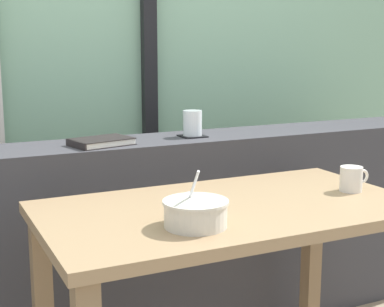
% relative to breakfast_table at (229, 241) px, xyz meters
% --- Properties ---
extents(outdoor_backdrop, '(4.80, 0.08, 2.80)m').
position_rel_breakfast_table_xyz_m(outdoor_backdrop, '(-0.03, 1.31, 0.78)').
color(outdoor_backdrop, '#84B293').
rests_on(outdoor_backdrop, ground).
extents(window_divider_post, '(0.07, 0.05, 2.60)m').
position_rel_breakfast_table_xyz_m(window_divider_post, '(0.22, 1.24, 0.68)').
color(window_divider_post, black).
rests_on(window_divider_post, ground).
extents(dark_console_ledge, '(2.80, 0.32, 0.86)m').
position_rel_breakfast_table_xyz_m(dark_console_ledge, '(-0.03, 0.62, -0.19)').
color(dark_console_ledge, '#38383D').
rests_on(dark_console_ledge, ground).
extents(breakfast_table, '(1.18, 0.65, 0.74)m').
position_rel_breakfast_table_xyz_m(breakfast_table, '(0.00, 0.00, 0.00)').
color(breakfast_table, '#826849').
rests_on(breakfast_table, ground).
extents(coaster_square, '(0.10, 0.10, 0.00)m').
position_rel_breakfast_table_xyz_m(coaster_square, '(0.16, 0.61, 0.24)').
color(coaster_square, black).
rests_on(coaster_square, dark_console_ledge).
extents(juice_glass, '(0.08, 0.08, 0.10)m').
position_rel_breakfast_table_xyz_m(juice_glass, '(0.16, 0.61, 0.29)').
color(juice_glass, white).
rests_on(juice_glass, coaster_square).
extents(closed_book, '(0.25, 0.20, 0.03)m').
position_rel_breakfast_table_xyz_m(closed_book, '(-0.24, 0.57, 0.25)').
color(closed_book, black).
rests_on(closed_book, dark_console_ledge).
extents(soup_bowl, '(0.18, 0.18, 0.16)m').
position_rel_breakfast_table_xyz_m(soup_bowl, '(-0.19, -0.15, 0.16)').
color(soup_bowl, beige).
rests_on(soup_bowl, breakfast_table).
extents(fork_utensil, '(0.08, 0.16, 0.01)m').
position_rel_breakfast_table_xyz_m(fork_utensil, '(-0.03, 0.11, 0.12)').
color(fork_utensil, silver).
rests_on(fork_utensil, breakfast_table).
extents(ceramic_mug, '(0.11, 0.08, 0.08)m').
position_rel_breakfast_table_xyz_m(ceramic_mug, '(0.46, -0.03, 0.16)').
color(ceramic_mug, silver).
rests_on(ceramic_mug, breakfast_table).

